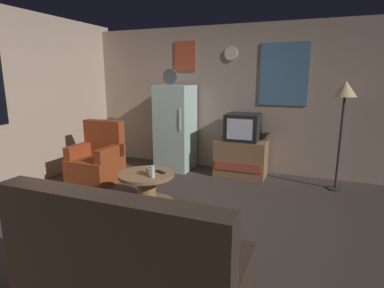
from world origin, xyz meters
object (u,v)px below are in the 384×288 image
object	(u,v)px
mug_ceramic_tan	(149,170)
armchair	(98,161)
wine_glass	(152,172)
fridge	(175,128)
remote_control	(161,172)
crt_tv	(243,127)
mug_ceramic_white	(150,171)
tv_stand	(241,158)
coffee_table	(147,189)
standing_lamp	(345,98)
couch	(129,262)

from	to	relation	value
mug_ceramic_tan	armchair	world-z (taller)	armchair
wine_glass	mug_ceramic_tan	bearing A→B (deg)	136.13
fridge	remote_control	xyz separation A→B (m)	(0.51, -1.58, -0.30)
crt_tv	mug_ceramic_white	bearing A→B (deg)	-114.18
armchair	fridge	bearing A→B (deg)	52.61
crt_tv	wine_glass	xyz separation A→B (m)	(-0.70, -1.82, -0.32)
mug_ceramic_white	mug_ceramic_tan	world-z (taller)	same
tv_stand	armchair	xyz separation A→B (m)	(-2.05, -1.15, 0.03)
coffee_table	remote_control	xyz separation A→B (m)	(0.16, 0.09, 0.23)
fridge	standing_lamp	xyz separation A→B (m)	(2.66, -0.09, 0.60)
tv_stand	mug_ceramic_white	size ratio (longest dim) A/B	9.33
coffee_table	armchair	distance (m)	1.32
coffee_table	mug_ceramic_white	size ratio (longest dim) A/B	8.00
armchair	wine_glass	bearing A→B (deg)	-26.21
coffee_table	remote_control	distance (m)	0.30
crt_tv	standing_lamp	distance (m)	1.55
crt_tv	wine_glass	distance (m)	1.98
tv_stand	wine_glass	xyz separation A→B (m)	(-0.69, -1.82, 0.21)
standing_lamp	mug_ceramic_tan	bearing A→B (deg)	-145.20
mug_ceramic_tan	standing_lamp	bearing A→B (deg)	34.80
tv_stand	mug_ceramic_tan	size ratio (longest dim) A/B	9.33
armchair	couch	size ratio (longest dim) A/B	0.56
crt_tv	mug_ceramic_white	distance (m)	1.94
tv_stand	couch	size ratio (longest dim) A/B	0.49
fridge	couch	world-z (taller)	fridge
crt_tv	couch	world-z (taller)	crt_tv
standing_lamp	coffee_table	distance (m)	3.02
fridge	armchair	distance (m)	1.46
crt_tv	armchair	size ratio (longest dim) A/B	0.56
tv_stand	crt_tv	bearing A→B (deg)	-4.26
standing_lamp	coffee_table	size ratio (longest dim) A/B	2.21
coffee_table	tv_stand	bearing A→B (deg)	63.53
standing_lamp	mug_ceramic_tan	distance (m)	2.90
crt_tv	coffee_table	size ratio (longest dim) A/B	0.75
tv_stand	mug_ceramic_tan	world-z (taller)	tv_stand
standing_lamp	mug_ceramic_white	xyz separation A→B (m)	(-2.24, -1.61, -0.87)
tv_stand	crt_tv	world-z (taller)	crt_tv
fridge	mug_ceramic_white	distance (m)	1.78
standing_lamp	fridge	bearing A→B (deg)	178.04
fridge	crt_tv	world-z (taller)	fridge
standing_lamp	couch	distance (m)	3.67
fridge	wine_glass	size ratio (longest dim) A/B	11.80
remote_control	armchair	size ratio (longest dim) A/B	0.16
coffee_table	couch	distance (m)	1.75
crt_tv	remote_control	xyz separation A→B (m)	(-0.70, -1.61, -0.38)
armchair	couch	bearing A→B (deg)	-47.50
mug_ceramic_white	standing_lamp	bearing A→B (deg)	35.76
fridge	mug_ceramic_white	bearing A→B (deg)	-75.99
standing_lamp	armchair	size ratio (longest dim) A/B	1.66
mug_ceramic_tan	armchair	size ratio (longest dim) A/B	0.09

